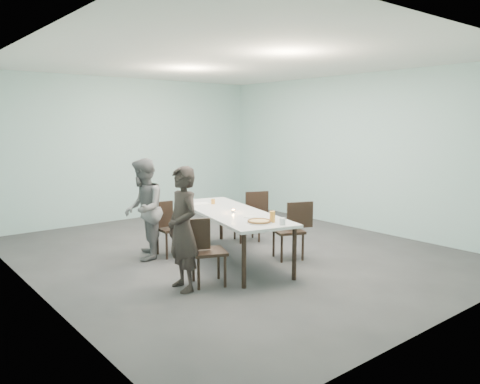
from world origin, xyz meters
TOP-DOWN VIEW (x-y plane):
  - ground at (0.00, 0.00)m, footprint 7.00×7.00m
  - room_shell at (0.00, 0.00)m, footprint 6.02×7.02m
  - table at (-0.28, -0.31)m, footprint 1.48×2.74m
  - chair_near_left at (-1.26, -0.98)m, footprint 0.65×0.55m
  - chair_far_left at (-0.93, 0.46)m, footprint 0.63×0.46m
  - chair_near_right at (0.51, -0.86)m, footprint 0.65×0.55m
  - chair_far_right at (0.72, 0.39)m, footprint 0.65×0.54m
  - diner_near at (-1.53, -0.96)m, footprint 0.42×0.59m
  - diner_far at (-1.28, 0.55)m, footprint 0.89×0.94m
  - pizza at (-0.50, -1.21)m, footprint 0.34×0.34m
  - side_plate at (-0.35, -0.85)m, footprint 0.18×0.18m
  - beer_glass at (-0.34, -1.30)m, footprint 0.08×0.08m
  - water_tumbler at (-0.34, -1.49)m, footprint 0.08×0.08m
  - tealight at (-0.33, -0.44)m, footprint 0.06×0.06m
  - amber_tumbler at (-0.12, 0.37)m, footprint 0.07×0.07m
  - menu at (-0.28, 0.51)m, footprint 0.34×0.28m

SIDE VIEW (x-z plane):
  - ground at x=0.00m, z-range 0.00..0.00m
  - chair_near_left at x=-1.26m, z-range 0.07..0.94m
  - chair_far_left at x=-0.93m, z-range 0.07..0.94m
  - chair_near_right at x=0.51m, z-range 0.07..0.94m
  - chair_far_right at x=0.72m, z-range 0.07..0.94m
  - table at x=-0.28m, z-range 0.32..1.07m
  - menu at x=-0.28m, z-range 0.75..0.76m
  - side_plate at x=-0.35m, z-range 0.75..0.76m
  - pizza at x=-0.50m, z-range 0.75..0.79m
  - diner_far at x=-1.28m, z-range 0.00..1.54m
  - tealight at x=-0.33m, z-range 0.75..0.79m
  - diner_near at x=-1.53m, z-range 0.00..1.54m
  - amber_tumbler at x=-0.12m, z-range 0.75..0.83m
  - water_tumbler at x=-0.34m, z-range 0.75..0.84m
  - beer_glass at x=-0.34m, z-range 0.75..0.90m
  - room_shell at x=0.00m, z-range 0.52..3.53m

